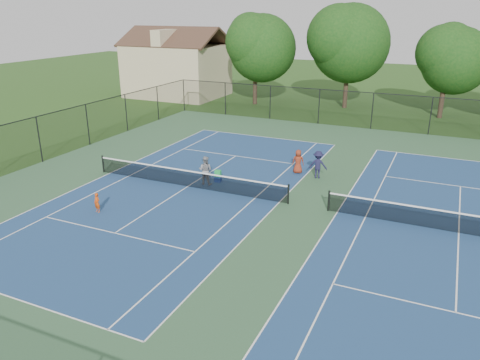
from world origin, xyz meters
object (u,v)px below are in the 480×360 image
at_px(child_player, 97,203).
at_px(tree_back_c, 448,56).
at_px(instructor, 205,170).
at_px(ball_crate, 218,179).
at_px(tree_back_b, 350,40).
at_px(ball_hopper, 218,173).
at_px(clapboard_house, 177,68).
at_px(bystander_c, 298,161).
at_px(tree_back_a, 256,44).
at_px(bystander_b, 318,165).

bearing_deg(child_player, tree_back_c, 75.81).
height_order(instructor, ball_crate, instructor).
height_order(tree_back_b, ball_hopper, tree_back_b).
distance_m(tree_back_c, ball_crate, 26.48).
bearing_deg(child_player, clapboard_house, 126.03).
xyz_separation_m(clapboard_house, instructor, (16.71, -24.20, -2.26)).
bearing_deg(instructor, bystander_c, -141.21).
bearing_deg(ball_crate, bystander_c, 42.45).
height_order(tree_back_b, tree_back_c, tree_back_b).
bearing_deg(tree_back_b, clapboard_house, -176.99).
bearing_deg(tree_back_a, bystander_c, -60.37).
distance_m(tree_back_b, ball_hopper, 25.38).
relative_size(tree_back_b, bystander_b, 6.06).
bearing_deg(tree_back_b, ball_crate, -94.22).
distance_m(instructor, bystander_b, 6.63).
xyz_separation_m(clapboard_house, ball_crate, (17.19, -23.57, -2.93)).
relative_size(tree_back_a, tree_back_c, 1.09).
distance_m(child_player, instructor, 6.41).
bearing_deg(instructor, ball_crate, -132.09).
height_order(tree_back_c, bystander_b, tree_back_c).
distance_m(instructor, ball_hopper, 0.85).
height_order(bystander_c, ball_crate, bystander_c).
relative_size(tree_back_c, ball_crate, 22.95).
relative_size(tree_back_b, bystander_c, 6.83).
bearing_deg(bystander_c, clapboard_house, -62.70).
distance_m(tree_back_a, child_player, 29.64).
bearing_deg(ball_hopper, instructor, -127.02).
bearing_deg(tree_back_c, instructor, -115.00).
xyz_separation_m(tree_back_c, bystander_b, (-5.76, -20.55, -4.65)).
height_order(tree_back_a, ball_crate, tree_back_a).
distance_m(tree_back_b, clapboard_house, 19.35).
relative_size(tree_back_a, ball_crate, 25.02).
bearing_deg(tree_back_a, tree_back_b, 12.53).
distance_m(tree_back_b, ball_crate, 25.47).
xyz_separation_m(clapboard_house, child_player, (13.75, -29.87, -2.59)).
height_order(clapboard_house, child_player, clapboard_house).
distance_m(tree_back_a, bystander_b, 23.65).
xyz_separation_m(bystander_c, ball_hopper, (-3.72, -3.40, -0.22)).
height_order(bystander_b, bystander_c, bystander_b).
bearing_deg(tree_back_b, tree_back_c, -6.34).
bearing_deg(ball_crate, instructor, -127.02).
bearing_deg(tree_back_b, bystander_c, -84.86).
height_order(tree_back_c, bystander_c, tree_back_c).
xyz_separation_m(ball_crate, ball_hopper, (0.00, 0.00, 0.35)).
distance_m(tree_back_a, instructor, 24.71).
height_order(child_player, ball_crate, child_player).
distance_m(bystander_c, ball_crate, 5.07).
distance_m(tree_back_a, tree_back_c, 18.04).
xyz_separation_m(tree_back_a, ball_hopper, (7.19, -22.57, -5.53)).
bearing_deg(tree_back_c, tree_back_b, 173.66).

